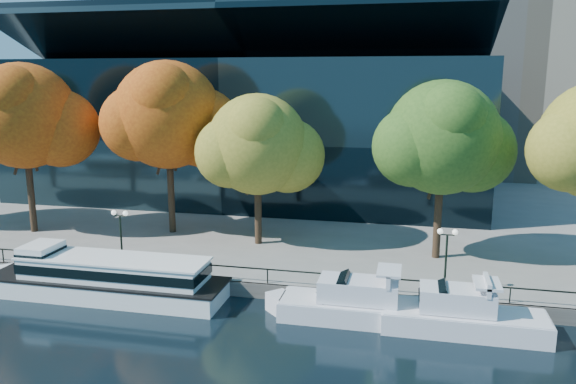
% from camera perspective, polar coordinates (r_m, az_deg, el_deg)
% --- Properties ---
extents(ground, '(160.00, 160.00, 0.00)m').
position_cam_1_polar(ground, '(36.43, -11.20, -11.71)').
color(ground, black).
rests_on(ground, ground).
extents(promenade, '(90.00, 67.08, 1.00)m').
position_cam_1_polar(promenade, '(69.66, 0.81, 0.25)').
color(promenade, slate).
rests_on(promenade, ground).
extents(railing, '(88.20, 0.08, 0.99)m').
position_cam_1_polar(railing, '(38.52, -9.37, -7.23)').
color(railing, black).
rests_on(railing, promenade).
extents(convention_building, '(50.00, 24.57, 21.43)m').
position_cam_1_polar(convention_building, '(65.04, -3.48, 6.55)').
color(convention_building, black).
rests_on(convention_building, ground).
extents(tour_boat, '(17.50, 3.90, 3.32)m').
position_cam_1_polar(tour_boat, '(39.36, -18.48, -8.10)').
color(tour_boat, white).
rests_on(tour_boat, ground).
extents(cruiser_near, '(11.48, 2.96, 3.33)m').
position_cam_1_polar(cruiser_near, '(34.31, 7.22, -11.21)').
color(cruiser_near, silver).
rests_on(cruiser_near, ground).
extents(cruiser_far, '(10.26, 2.84, 3.35)m').
position_cam_1_polar(cruiser_far, '(33.99, 16.73, -11.81)').
color(cruiser_far, silver).
rests_on(cruiser_far, ground).
extents(tree_1, '(11.10, 9.10, 14.49)m').
position_cam_1_polar(tree_1, '(52.33, -25.13, 6.80)').
color(tree_1, black).
rests_on(tree_1, promenade).
extents(tree_2, '(11.29, 9.25, 14.66)m').
position_cam_1_polar(tree_2, '(48.29, -11.94, 7.43)').
color(tree_2, black).
rests_on(tree_2, promenade).
extents(tree_3, '(9.95, 8.16, 12.05)m').
position_cam_1_polar(tree_3, '(44.14, -2.94, 4.62)').
color(tree_3, black).
rests_on(tree_3, promenade).
extents(tree_4, '(10.32, 8.46, 13.13)m').
position_cam_1_polar(tree_4, '(41.93, 15.62, 5.09)').
color(tree_4, black).
rests_on(tree_4, promenade).
extents(lamp_1, '(1.26, 0.36, 4.03)m').
position_cam_1_polar(lamp_1, '(41.60, -16.67, -3.22)').
color(lamp_1, black).
rests_on(lamp_1, promenade).
extents(lamp_2, '(1.26, 0.36, 4.03)m').
position_cam_1_polar(lamp_2, '(36.55, 15.83, -5.22)').
color(lamp_2, black).
rests_on(lamp_2, promenade).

